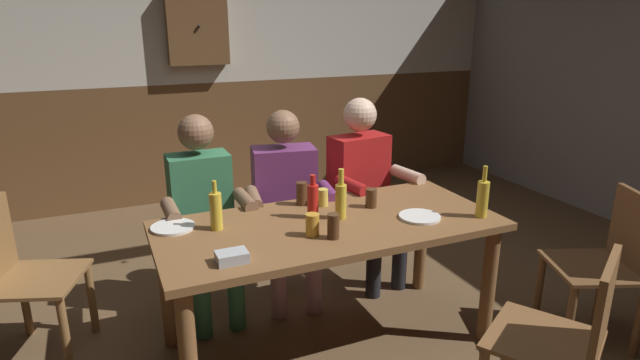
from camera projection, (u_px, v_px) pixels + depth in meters
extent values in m
plane|color=brown|center=(320.00, 330.00, 3.12)|extent=(7.56, 7.56, 0.00)
cube|color=beige|center=(205.00, 11.00, 4.98)|extent=(6.30, 0.12, 1.35)
cube|color=brown|center=(213.00, 140.00, 5.35)|extent=(6.30, 0.12, 1.16)
cube|color=brown|center=(329.00, 226.00, 2.80)|extent=(1.82, 0.83, 0.04)
cylinder|color=brown|center=(188.00, 359.00, 2.30)|extent=(0.08, 0.08, 0.70)
cylinder|color=brown|center=(488.00, 285.00, 2.93)|extent=(0.08, 0.08, 0.70)
cylinder|color=brown|center=(167.00, 289.00, 2.88)|extent=(0.08, 0.08, 0.70)
cylinder|color=brown|center=(421.00, 240.00, 3.51)|extent=(0.08, 0.08, 0.70)
cube|color=#33724C|center=(200.00, 197.00, 3.21)|extent=(0.37, 0.23, 0.54)
sphere|color=brown|center=(196.00, 132.00, 3.09)|extent=(0.21, 0.21, 0.21)
cylinder|color=#33724C|center=(225.00, 241.00, 3.19)|extent=(0.13, 0.42, 0.13)
cylinder|color=#33724C|center=(192.00, 247.00, 3.11)|extent=(0.13, 0.42, 0.13)
cylinder|color=#33724C|center=(236.00, 296.00, 3.08)|extent=(0.10, 0.10, 0.42)
cylinder|color=#33724C|center=(202.00, 304.00, 3.01)|extent=(0.10, 0.10, 0.42)
cylinder|color=brown|center=(245.00, 201.00, 3.07)|extent=(0.08, 0.28, 0.08)
cylinder|color=brown|center=(171.00, 211.00, 2.90)|extent=(0.08, 0.28, 0.08)
cube|color=#6B2D66|center=(284.00, 187.00, 3.42)|extent=(0.43, 0.30, 0.53)
sphere|color=brown|center=(283.00, 127.00, 3.30)|extent=(0.21, 0.21, 0.21)
cylinder|color=#B78493|center=(306.00, 229.00, 3.38)|extent=(0.20, 0.44, 0.13)
cylinder|color=#B78493|center=(272.00, 232.00, 3.32)|extent=(0.20, 0.44, 0.13)
cylinder|color=#B78493|center=(314.00, 281.00, 3.26)|extent=(0.10, 0.10, 0.42)
cylinder|color=#B78493|center=(279.00, 286.00, 3.21)|extent=(0.10, 0.10, 0.42)
cylinder|color=#6B2D66|center=(328.00, 193.00, 3.23)|extent=(0.13, 0.29, 0.08)
cylinder|color=brown|center=(254.00, 198.00, 3.12)|extent=(0.13, 0.29, 0.08)
cube|color=#AD1919|center=(359.00, 175.00, 3.62)|extent=(0.42, 0.27, 0.56)
sphere|color=beige|center=(360.00, 115.00, 3.50)|extent=(0.23, 0.23, 0.23)
cylinder|color=black|center=(383.00, 213.00, 3.64)|extent=(0.18, 0.41, 0.13)
cylinder|color=black|center=(357.00, 219.00, 3.53)|extent=(0.18, 0.41, 0.13)
cylinder|color=black|center=(399.00, 259.00, 3.55)|extent=(0.10, 0.10, 0.42)
cylinder|color=black|center=(374.00, 267.00, 3.45)|extent=(0.10, 0.10, 0.42)
cylinder|color=beige|center=(408.00, 175.00, 3.53)|extent=(0.12, 0.29, 0.08)
cylinder|color=#AD1919|center=(352.00, 186.00, 3.30)|extent=(0.12, 0.29, 0.08)
cube|color=brown|center=(544.00, 340.00, 2.26)|extent=(0.61, 0.61, 0.02)
cube|color=brown|center=(603.00, 309.00, 2.09)|extent=(0.35, 0.23, 0.42)
cylinder|color=brown|center=(506.00, 348.00, 2.59)|extent=(0.04, 0.04, 0.44)
cube|color=brown|center=(37.00, 279.00, 2.79)|extent=(0.56, 0.56, 0.02)
cylinder|color=brown|center=(92.00, 298.00, 3.05)|extent=(0.04, 0.04, 0.44)
cylinder|color=brown|center=(65.00, 336.00, 2.69)|extent=(0.04, 0.04, 0.44)
cylinder|color=brown|center=(25.00, 300.00, 3.03)|extent=(0.04, 0.04, 0.44)
cube|color=brown|center=(592.00, 267.00, 2.92)|extent=(0.57, 0.57, 0.02)
cube|color=brown|center=(635.00, 230.00, 2.86)|extent=(0.17, 0.38, 0.42)
cylinder|color=brown|center=(569.00, 323.00, 2.80)|extent=(0.04, 0.04, 0.44)
cylinder|color=brown|center=(539.00, 288.00, 3.17)|extent=(0.04, 0.04, 0.44)
cylinder|color=brown|center=(639.00, 321.00, 2.81)|extent=(0.04, 0.04, 0.44)
cylinder|color=brown|center=(601.00, 287.00, 3.18)|extent=(0.04, 0.04, 0.44)
cube|color=#B2B7BC|center=(232.00, 257.00, 2.33)|extent=(0.14, 0.10, 0.05)
cylinder|color=white|center=(420.00, 217.00, 2.84)|extent=(0.23, 0.23, 0.01)
cylinder|color=white|center=(173.00, 227.00, 2.71)|extent=(0.22, 0.22, 0.01)
cylinder|color=gold|center=(341.00, 202.00, 2.81)|extent=(0.06, 0.06, 0.19)
cylinder|color=gold|center=(341.00, 177.00, 2.77)|extent=(0.03, 0.03, 0.09)
cylinder|color=gold|center=(482.00, 199.00, 2.84)|extent=(0.06, 0.06, 0.20)
cylinder|color=gold|center=(485.00, 174.00, 2.79)|extent=(0.02, 0.02, 0.09)
cylinder|color=gold|center=(216.00, 211.00, 2.67)|extent=(0.06, 0.06, 0.19)
cylinder|color=gold|center=(214.00, 187.00, 2.63)|extent=(0.02, 0.02, 0.07)
cylinder|color=red|center=(313.00, 201.00, 2.83)|extent=(0.06, 0.06, 0.19)
cylinder|color=red|center=(313.00, 180.00, 2.79)|extent=(0.03, 0.03, 0.06)
cylinder|color=gold|center=(312.00, 225.00, 2.60)|extent=(0.07, 0.07, 0.11)
cylinder|color=#E5C64C|center=(323.00, 197.00, 3.02)|extent=(0.06, 0.06, 0.10)
cylinder|color=#4C2D19|center=(302.00, 193.00, 3.03)|extent=(0.07, 0.07, 0.14)
cylinder|color=#4C2D19|center=(371.00, 198.00, 3.00)|extent=(0.07, 0.07, 0.11)
cylinder|color=#4C2D19|center=(333.00, 226.00, 2.57)|extent=(0.06, 0.06, 0.13)
cube|color=brown|center=(197.00, 26.00, 4.86)|extent=(0.56, 0.12, 0.70)
sphere|color=black|center=(199.00, 27.00, 4.80)|extent=(0.03, 0.03, 0.03)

